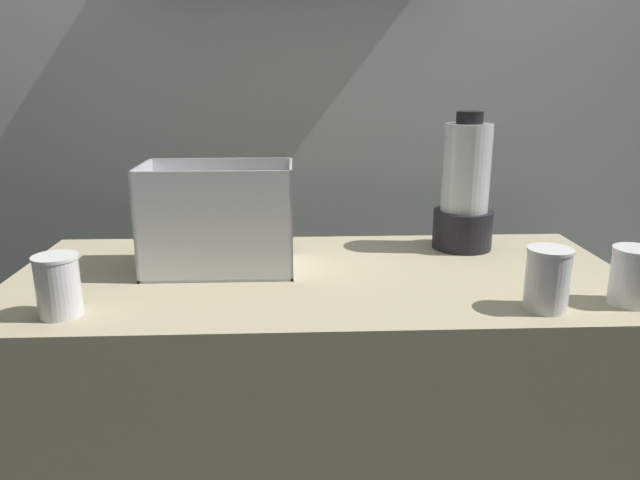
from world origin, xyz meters
The scene contains 7 objects.
counter centered at (0.00, 0.00, 0.45)m, with size 1.40×0.64×0.90m, color tan.
back_wall_unit centered at (0.00, 0.77, 1.27)m, with size 2.60×0.24×2.50m.
carrot_display_bin centered at (-0.21, 0.05, 0.98)m, with size 0.34×0.20×0.25m.
blender_pitcher centered at (0.38, 0.20, 1.05)m, with size 0.15×0.15×0.35m.
juice_cup_mango_far_left centered at (-0.50, -0.22, 0.95)m, with size 0.08×0.08×0.12m.
juice_cup_beet_left centered at (0.43, -0.23, 0.95)m, with size 0.09×0.09×0.12m.
juice_cup_orange_middle centered at (0.61, -0.21, 0.95)m, with size 0.09×0.09×0.12m.
Camera 1 is at (-0.06, -1.29, 1.34)m, focal length 33.39 mm.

